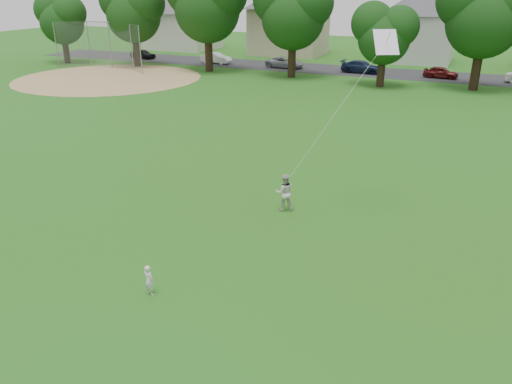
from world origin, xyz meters
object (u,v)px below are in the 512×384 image
at_px(older_boy, 284,192).
at_px(baseball_backstop, 107,46).
at_px(kite, 332,118).
at_px(toddler, 149,280).

relative_size(older_boy, baseball_backstop, 0.14).
xyz_separation_m(kite, baseball_backstop, (-32.15, 26.52, -1.48)).
distance_m(kite, baseball_backstop, 41.71).
height_order(older_boy, baseball_backstop, baseball_backstop).
xyz_separation_m(toddler, baseball_backstop, (-28.95, 34.23, 1.92)).
height_order(older_boy, kite, kite).
bearing_deg(older_boy, toddler, 50.61).
height_order(toddler, kite, kite).
relative_size(older_boy, kite, 0.24).
bearing_deg(kite, older_boy, -163.58).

